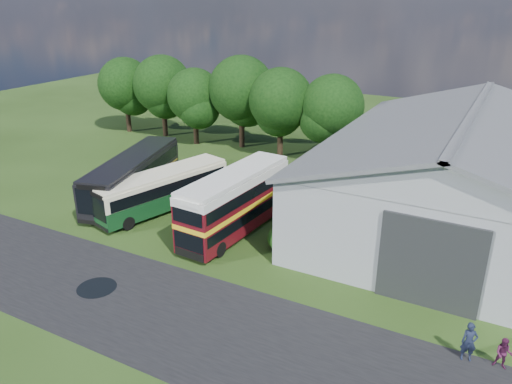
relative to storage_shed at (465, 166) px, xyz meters
The scene contains 18 objects.
ground 22.31m from the storage_shed, 133.18° to the right, with size 120.00×120.00×0.00m, color #1F3510.
asphalt_road 22.84m from the storage_shed, 122.30° to the right, with size 60.00×8.00×0.02m, color black.
puddle 25.50m from the storage_shed, 130.99° to the right, with size 2.20×2.20×0.01m, color black.
storage_shed is the anchor object (origin of this frame).
tree_far_left 38.86m from the storage_shed, 168.09° to the left, with size 6.12×6.12×8.64m.
tree_left_a 34.12m from the storage_shed, 165.53° to the left, with size 6.46×6.46×9.12m.
tree_left_b 29.01m from the storage_shed, 164.98° to the left, with size 5.78×5.78×8.16m.
tree_mid 24.71m from the storage_shed, 159.03° to the left, with size 6.80×6.80×9.60m.
tree_right_a 19.68m from the storage_shed, 156.53° to the left, with size 6.26×6.26×8.83m.
tree_right_b 15.65m from the storage_shed, 146.47° to the left, with size 5.98×5.98×8.45m.
shrub_front 14.33m from the storage_shed, 133.27° to the right, with size 1.70×1.70×1.70m, color #194714.
shrub_mid 13.02m from the storage_shed, 139.65° to the right, with size 1.60×1.60×1.60m, color #194714.
shrub_back 11.90m from the storage_shed, 147.52° to the right, with size 1.80×1.80×1.80m, color #194714.
bus_green_single 21.87m from the storage_shed, 157.15° to the right, with size 5.38×11.18×3.01m.
bus_maroon_double 16.21m from the storage_shed, 145.26° to the right, with size 3.24×10.23×4.33m.
bus_dark_single 24.91m from the storage_shed, 162.26° to the right, with size 5.97×12.65×3.40m.
visitor_a 15.95m from the storage_shed, 80.77° to the right, with size 0.69×0.46×1.91m, color #171D33.
visitor_b 16.14m from the storage_shed, 75.57° to the right, with size 0.74×0.57×1.52m, color #481737.
Camera 1 is at (17.71, -19.86, 15.42)m, focal length 35.00 mm.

